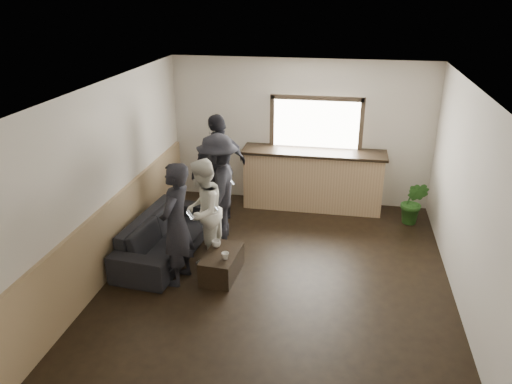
% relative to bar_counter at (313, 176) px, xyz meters
% --- Properties ---
extents(ground, '(5.00, 6.00, 0.01)m').
position_rel_bar_counter_xyz_m(ground, '(-0.30, -2.70, -0.64)').
color(ground, black).
extents(room_shell, '(5.01, 6.01, 2.80)m').
position_rel_bar_counter_xyz_m(room_shell, '(-1.04, -2.70, 0.83)').
color(room_shell, silver).
rests_on(room_shell, ground).
extents(bar_counter, '(2.70, 0.68, 2.13)m').
position_rel_bar_counter_xyz_m(bar_counter, '(0.00, 0.00, 0.00)').
color(bar_counter, tan).
rests_on(bar_counter, ground).
extents(sofa, '(1.07, 2.31, 0.65)m').
position_rel_bar_counter_xyz_m(sofa, '(-2.15, -2.28, -0.31)').
color(sofa, black).
rests_on(sofa, ground).
extents(coffee_table, '(0.52, 0.87, 0.37)m').
position_rel_bar_counter_xyz_m(coffee_table, '(-1.12, -2.77, -0.46)').
color(coffee_table, black).
rests_on(coffee_table, ground).
extents(cup_a, '(0.18, 0.18, 0.11)m').
position_rel_bar_counter_xyz_m(cup_a, '(-1.24, -2.60, -0.22)').
color(cup_a, silver).
rests_on(cup_a, coffee_table).
extents(cup_b, '(0.14, 0.14, 0.10)m').
position_rel_bar_counter_xyz_m(cup_b, '(-1.02, -2.92, -0.22)').
color(cup_b, silver).
rests_on(cup_b, coffee_table).
extents(potted_plant, '(0.56, 0.51, 0.83)m').
position_rel_bar_counter_xyz_m(potted_plant, '(1.85, -0.44, -0.22)').
color(potted_plant, '#2D6623').
rests_on(potted_plant, ground).
extents(person_a, '(0.52, 0.71, 1.82)m').
position_rel_bar_counter_xyz_m(person_a, '(-1.70, -3.02, 0.27)').
color(person_a, black).
rests_on(person_a, ground).
extents(person_b, '(0.68, 0.84, 1.65)m').
position_rel_bar_counter_xyz_m(person_b, '(-1.52, -2.34, 0.18)').
color(person_b, silver).
rests_on(person_b, ground).
extents(person_c, '(0.80, 1.25, 1.83)m').
position_rel_bar_counter_xyz_m(person_c, '(-1.45, -1.60, 0.28)').
color(person_c, black).
rests_on(person_c, ground).
extents(person_d, '(1.10, 1.21, 1.98)m').
position_rel_bar_counter_xyz_m(person_d, '(-1.62, -0.86, 0.35)').
color(person_d, black).
rests_on(person_d, ground).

